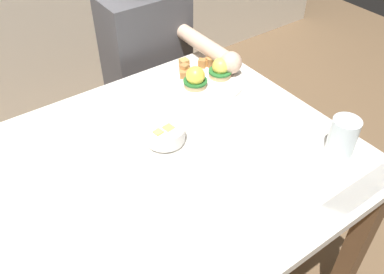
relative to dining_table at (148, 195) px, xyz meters
The scene contains 6 objects.
dining_table is the anchor object (origin of this frame).
eggs_benedict_plate 0.49m from the dining_table, 32.24° to the left, with size 0.27×0.27×0.09m.
fruit_bowl 0.19m from the dining_table, 31.27° to the left, with size 0.12×0.12×0.06m.
fork 0.32m from the dining_table, 48.92° to the right, with size 0.04×0.16×0.00m.
water_glass_near 0.58m from the dining_table, 28.05° to the right, with size 0.08×0.08×0.12m.
diner_person 0.71m from the dining_table, 57.68° to the left, with size 0.34×0.54×1.14m.
Camera 1 is at (-0.36, -0.73, 1.55)m, focal length 38.27 mm.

